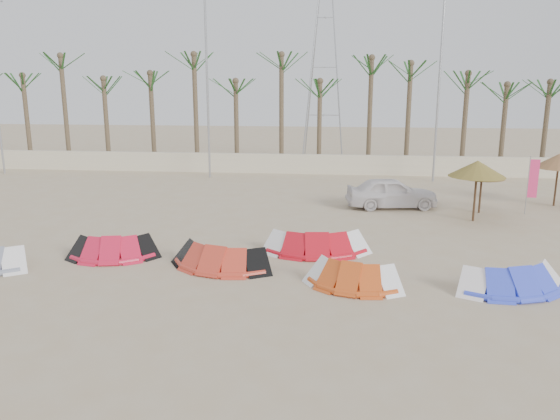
# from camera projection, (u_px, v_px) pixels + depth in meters

# --- Properties ---
(ground) EXTENTS (120.00, 120.00, 0.00)m
(ground) POSITION_uv_depth(u_px,v_px,m) (257.00, 306.00, 15.06)
(ground) COLOR tan
(ground) RESTS_ON ground
(boundary_wall) EXTENTS (60.00, 0.30, 1.30)m
(boundary_wall) POSITION_uv_depth(u_px,v_px,m) (305.00, 164.00, 36.20)
(boundary_wall) COLOR beige
(boundary_wall) RESTS_ON ground
(palm_line) EXTENTS (52.00, 4.00, 7.70)m
(palm_line) POSITION_uv_depth(u_px,v_px,m) (318.00, 74.00, 36.24)
(palm_line) COLOR brown
(palm_line) RESTS_ON ground
(lamp_b) EXTENTS (1.25, 0.14, 11.00)m
(lamp_b) POSITION_uv_depth(u_px,v_px,m) (208.00, 85.00, 33.68)
(lamp_b) COLOR #A5A8AD
(lamp_b) RESTS_ON ground
(lamp_c) EXTENTS (1.25, 0.14, 11.00)m
(lamp_c) POSITION_uv_depth(u_px,v_px,m) (440.00, 85.00, 32.26)
(lamp_c) COLOR #A5A8AD
(lamp_c) RESTS_ON ground
(pylon) EXTENTS (3.00, 3.00, 14.00)m
(pylon) POSITION_uv_depth(u_px,v_px,m) (323.00, 161.00, 42.05)
(pylon) COLOR #A5A8AD
(pylon) RESTS_ON ground
(kite_red_left) EXTENTS (3.26, 2.01, 0.90)m
(kite_red_left) POSITION_uv_depth(u_px,v_px,m) (116.00, 245.00, 19.21)
(kite_red_left) COLOR red
(kite_red_left) RESTS_ON ground
(kite_red_mid) EXTENTS (3.74, 2.31, 0.90)m
(kite_red_mid) POSITION_uv_depth(u_px,v_px,m) (222.00, 254.00, 18.22)
(kite_red_mid) COLOR red
(kite_red_mid) RESTS_ON ground
(kite_red_right) EXTENTS (3.79, 1.81, 0.90)m
(kite_red_right) POSITION_uv_depth(u_px,v_px,m) (317.00, 240.00, 19.84)
(kite_red_right) COLOR red
(kite_red_right) RESTS_ON ground
(kite_orange) EXTENTS (3.23, 2.18, 0.90)m
(kite_orange) POSITION_uv_depth(u_px,v_px,m) (352.00, 272.00, 16.52)
(kite_orange) COLOR #D34E19
(kite_orange) RESTS_ON ground
(kite_blue) EXTENTS (3.70, 2.40, 0.90)m
(kite_blue) POSITION_uv_depth(u_px,v_px,m) (511.00, 275.00, 16.25)
(kite_blue) COLOR blue
(kite_blue) RESTS_ON ground
(parasol_left) EXTENTS (2.08, 2.08, 2.34)m
(parasol_left) POSITION_uv_depth(u_px,v_px,m) (482.00, 171.00, 25.19)
(parasol_left) COLOR #4C331E
(parasol_left) RESTS_ON ground
(parasol_mid) EXTENTS (2.44, 2.44, 2.70)m
(parasol_mid) POSITION_uv_depth(u_px,v_px,m) (477.00, 169.00, 23.59)
(parasol_mid) COLOR #4C331E
(parasol_mid) RESTS_ON ground
(parasol_right) EXTENTS (2.27, 2.27, 2.60)m
(parasol_right) POSITION_uv_depth(u_px,v_px,m) (559.00, 161.00, 26.56)
(parasol_right) COLOR #4C331E
(parasol_right) RESTS_ON ground
(flag_pink) EXTENTS (0.45, 0.06, 2.72)m
(flag_pink) POSITION_uv_depth(u_px,v_px,m) (532.00, 180.00, 24.94)
(flag_pink) COLOR #A5A8AD
(flag_pink) RESTS_ON ground
(car) EXTENTS (4.57, 2.36, 1.49)m
(car) POSITION_uv_depth(u_px,v_px,m) (392.00, 193.00, 26.51)
(car) COLOR white
(car) RESTS_ON ground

